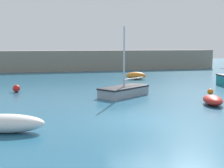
# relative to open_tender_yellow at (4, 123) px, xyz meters

# --- Properties ---
(ground_plane) EXTENTS (120.00, 120.00, 0.20)m
(ground_plane) POSITION_rel_open_tender_yellow_xyz_m (6.18, 0.79, -0.51)
(ground_plane) COLOR #235B7A
(harbor_breakwater) EXTENTS (45.06, 3.55, 2.90)m
(harbor_breakwater) POSITION_rel_open_tender_yellow_xyz_m (6.18, 31.50, 1.04)
(harbor_breakwater) COLOR gray
(harbor_breakwater) RESTS_ON ground_plane
(open_tender_yellow) EXTENTS (3.71, 1.96, 0.81)m
(open_tender_yellow) POSITION_rel_open_tender_yellow_xyz_m (0.00, 0.00, 0.00)
(open_tender_yellow) COLOR white
(open_tender_yellow) RESTS_ON ground_plane
(fishing_dinghy_green) EXTENTS (2.36, 1.76, 0.80)m
(fishing_dinghy_green) POSITION_rel_open_tender_yellow_xyz_m (12.17, 18.25, -0.01)
(fishing_dinghy_green) COLOR orange
(fishing_dinghy_green) RESTS_ON ground_plane
(sailboat_short_mast) EXTENTS (4.32, 3.75, 5.07)m
(sailboat_short_mast) POSITION_rel_open_tender_yellow_xyz_m (7.75, 7.92, -0.01)
(sailboat_short_mast) COLOR gray
(sailboat_short_mast) RESTS_ON ground_plane
(dinghy_near_pier) EXTENTS (1.68, 2.41, 0.61)m
(dinghy_near_pier) POSITION_rel_open_tender_yellow_xyz_m (12.23, 3.31, -0.10)
(dinghy_near_pier) COLOR red
(dinghy_near_pier) RESTS_ON ground_plane
(mooring_buoy_orange) EXTENTS (0.45, 0.45, 0.45)m
(mooring_buoy_orange) POSITION_rel_open_tender_yellow_xyz_m (14.27, 6.89, -0.18)
(mooring_buoy_orange) COLOR orange
(mooring_buoy_orange) RESTS_ON ground_plane
(mooring_buoy_red) EXTENTS (0.59, 0.59, 0.59)m
(mooring_buoy_red) POSITION_rel_open_tender_yellow_xyz_m (-0.04, 11.86, -0.11)
(mooring_buoy_red) COLOR red
(mooring_buoy_red) RESTS_ON ground_plane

